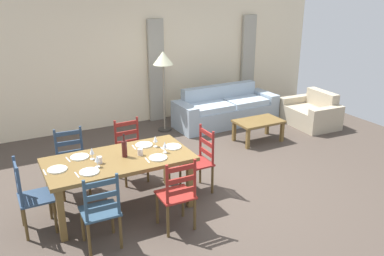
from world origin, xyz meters
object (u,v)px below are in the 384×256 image
at_px(dining_table, 119,164).
at_px(dining_chair_near_right, 177,195).
at_px(wine_glass_far_right, 155,139).
at_px(wine_glass_near_left, 97,159).
at_px(wine_glass_near_right, 165,145).
at_px(coffee_table, 258,124).
at_px(dining_chair_far_right, 130,151).
at_px(dining_chair_far_left, 72,162).
at_px(coffee_cup_secondary, 99,160).
at_px(armchair_upholstered, 312,113).
at_px(wine_bottle, 124,148).
at_px(coffee_cup_primary, 140,152).
at_px(couch, 225,110).
at_px(wine_glass_far_left, 92,151).
at_px(dining_chair_head_west, 31,196).
at_px(dining_chair_near_left, 101,211).
at_px(dining_chair_head_east, 199,160).
at_px(standing_lamp, 163,63).

xyz_separation_m(dining_table, dining_chair_near_right, (0.46, -0.79, -0.19)).
relative_size(dining_table, wine_glass_far_right, 11.80).
bearing_deg(wine_glass_near_left, wine_glass_near_right, 1.33).
height_order(wine_glass_far_right, coffee_table, wine_glass_far_right).
bearing_deg(dining_chair_far_right, dining_chair_far_left, -179.37).
height_order(dining_chair_far_right, coffee_cup_secondary, dining_chair_far_right).
bearing_deg(armchair_upholstered, wine_glass_near_right, -159.63).
height_order(dining_chair_far_right, wine_glass_near_right, dining_chair_far_right).
bearing_deg(wine_bottle, coffee_cup_secondary, -172.21).
distance_m(dining_chair_far_right, coffee_table, 2.75).
distance_m(dining_table, coffee_cup_primary, 0.31).
height_order(wine_bottle, wine_glass_near_right, wine_bottle).
relative_size(dining_chair_far_left, couch, 0.42).
bearing_deg(wine_bottle, wine_glass_far_left, 163.74).
height_order(dining_chair_near_right, couch, dining_chair_near_right).
distance_m(dining_chair_head_west, couch, 4.89).
distance_m(dining_chair_near_left, wine_glass_far_right, 1.40).
bearing_deg(wine_bottle, dining_chair_near_right, -64.45).
bearing_deg(dining_chair_head_east, dining_chair_far_right, 133.31).
height_order(dining_table, wine_glass_far_right, wine_glass_far_right).
bearing_deg(dining_chair_far_left, dining_chair_near_right, -59.30).
distance_m(dining_chair_head_west, standing_lamp, 4.00).
bearing_deg(couch, dining_chair_far_left, -155.88).
relative_size(dining_table, dining_chair_far_right, 1.98).
xyz_separation_m(couch, standing_lamp, (-1.35, 0.18, 1.12)).
height_order(wine_glass_near_right, wine_glass_far_left, same).
distance_m(dining_chair_head_west, armchair_upholstered, 6.05).
bearing_deg(armchair_upholstered, dining_chair_near_left, -157.66).
distance_m(dining_chair_near_left, couch, 4.77).
height_order(dining_chair_head_west, dining_chair_head_east, same).
height_order(dining_chair_far_right, wine_glass_far_left, dining_chair_far_right).
bearing_deg(dining_table, wine_glass_far_left, 159.15).
bearing_deg(dining_chair_far_left, dining_chair_head_east, -25.87).
bearing_deg(coffee_cup_primary, dining_chair_far_left, 132.32).
height_order(dining_table, dining_chair_head_west, dining_chair_head_west).
relative_size(dining_chair_head_west, wine_glass_far_right, 5.96).
bearing_deg(dining_chair_far_right, wine_glass_near_right, -78.73).
xyz_separation_m(dining_chair_near_left, dining_chair_near_right, (0.93, -0.06, 0.00)).
xyz_separation_m(wine_glass_near_right, standing_lamp, (1.19, 2.70, 0.55)).
bearing_deg(couch, dining_chair_near_left, -139.17).
xyz_separation_m(coffee_cup_secondary, couch, (3.41, 2.43, -0.50)).
xyz_separation_m(dining_chair_near_right, dining_chair_head_east, (0.73, 0.76, 0.00)).
height_order(dining_table, coffee_table, dining_table).
bearing_deg(standing_lamp, coffee_cup_secondary, -128.18).
distance_m(wine_bottle, wine_glass_near_right, 0.54).
bearing_deg(couch, wine_glass_far_left, -146.71).
relative_size(dining_chair_near_right, dining_chair_head_west, 1.00).
bearing_deg(coffee_cup_primary, wine_glass_far_right, 30.55).
xyz_separation_m(wine_bottle, wine_glass_near_left, (-0.40, -0.15, -0.01)).
relative_size(wine_bottle, couch, 0.14).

